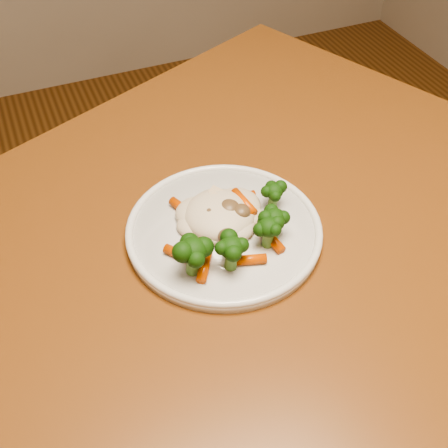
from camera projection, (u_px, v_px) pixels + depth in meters
name	position (u px, v px, depth m)	size (l,w,h in m)	color
dining_table	(193.00, 334.00, 0.73)	(1.33, 1.14, 0.75)	brown
plate	(224.00, 232.00, 0.70)	(0.24, 0.24, 0.01)	white
meal	(229.00, 224.00, 0.68)	(0.18, 0.15, 0.05)	beige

